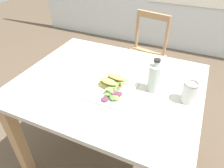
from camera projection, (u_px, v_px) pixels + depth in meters
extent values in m
plane|color=brown|center=(121.00, 147.00, 1.79)|extent=(9.24, 9.24, 0.00)
cube|color=#BCB7AD|center=(109.00, 83.00, 1.32)|extent=(1.15, 0.95, 0.03)
cube|color=tan|center=(18.00, 141.00, 1.41)|extent=(0.07, 0.07, 0.71)
cube|color=tan|center=(80.00, 79.00, 2.00)|extent=(0.07, 0.07, 0.71)
cube|color=tan|center=(186.00, 108.00, 1.67)|extent=(0.07, 0.07, 0.71)
cylinder|color=tan|center=(118.00, 78.00, 2.27)|extent=(0.03, 0.03, 0.43)
cylinder|color=tan|center=(146.00, 89.00, 2.11)|extent=(0.03, 0.03, 0.43)
cylinder|color=tan|center=(134.00, 65.00, 2.49)|extent=(0.03, 0.03, 0.43)
cylinder|color=tan|center=(160.00, 74.00, 2.33)|extent=(0.03, 0.03, 0.43)
cube|color=tan|center=(141.00, 58.00, 2.16)|extent=(0.47, 0.47, 0.02)
cylinder|color=tan|center=(137.00, 29.00, 2.23)|extent=(0.03, 0.03, 0.42)
cylinder|color=tan|center=(167.00, 37.00, 2.07)|extent=(0.03, 0.03, 0.42)
cube|color=tan|center=(153.00, 16.00, 2.04)|extent=(0.36, 0.10, 0.06)
cube|color=beige|center=(109.00, 90.00, 1.23)|extent=(0.28, 0.28, 0.01)
cube|color=tan|center=(108.00, 86.00, 1.24)|extent=(0.12, 0.07, 0.02)
cube|color=#6B9E47|center=(109.00, 83.00, 1.23)|extent=(0.12, 0.08, 0.01)
ellipsoid|color=tan|center=(108.00, 82.00, 1.22)|extent=(0.12, 0.07, 0.02)
cube|color=tan|center=(116.00, 81.00, 1.28)|extent=(0.12, 0.07, 0.02)
cube|color=#6B9E47|center=(116.00, 79.00, 1.27)|extent=(0.12, 0.08, 0.01)
ellipsoid|color=tan|center=(116.00, 77.00, 1.26)|extent=(0.12, 0.07, 0.02)
ellipsoid|color=#6B9E47|center=(110.00, 93.00, 1.19)|extent=(0.05, 0.05, 0.02)
ellipsoid|color=#602D47|center=(113.00, 92.00, 1.17)|extent=(0.06, 0.06, 0.02)
ellipsoid|color=#6B9E47|center=(110.00, 94.00, 1.16)|extent=(0.06, 0.06, 0.01)
ellipsoid|color=#6B9E47|center=(110.00, 90.00, 1.17)|extent=(0.06, 0.06, 0.02)
ellipsoid|color=#518438|center=(114.00, 91.00, 1.19)|extent=(0.05, 0.05, 0.02)
ellipsoid|color=#84A84C|center=(109.00, 89.00, 1.17)|extent=(0.05, 0.05, 0.01)
ellipsoid|color=#602D47|center=(118.00, 94.00, 1.18)|extent=(0.07, 0.07, 0.01)
ellipsoid|color=#4C2338|center=(116.00, 87.00, 1.23)|extent=(0.05, 0.05, 0.02)
ellipsoid|color=#4C2338|center=(109.00, 89.00, 1.19)|extent=(0.05, 0.05, 0.01)
ellipsoid|color=#3D7033|center=(117.00, 89.00, 1.22)|extent=(0.04, 0.07, 0.01)
ellipsoid|color=#3D7033|center=(109.00, 90.00, 1.18)|extent=(0.04, 0.05, 0.02)
ellipsoid|color=#602D47|center=(117.00, 88.00, 1.22)|extent=(0.03, 0.05, 0.01)
ellipsoid|color=#602D47|center=(105.00, 99.00, 1.14)|extent=(0.06, 0.06, 0.01)
ellipsoid|color=#518438|center=(113.00, 97.00, 1.15)|extent=(0.06, 0.07, 0.01)
ellipsoid|color=#84A84C|center=(116.00, 98.00, 1.15)|extent=(0.04, 0.04, 0.02)
cube|color=white|center=(73.00, 78.00, 1.34)|extent=(0.11, 0.24, 0.00)
cube|color=silver|center=(71.00, 79.00, 1.32)|extent=(0.03, 0.14, 0.00)
cube|color=silver|center=(80.00, 72.00, 1.39)|extent=(0.03, 0.05, 0.00)
cube|color=#38383D|center=(81.00, 72.00, 1.39)|extent=(0.01, 0.03, 0.00)
cube|color=#38383D|center=(80.00, 72.00, 1.39)|extent=(0.01, 0.03, 0.00)
cube|color=#38383D|center=(79.00, 71.00, 1.39)|extent=(0.01, 0.03, 0.00)
cylinder|color=black|center=(154.00, 82.00, 1.21)|extent=(0.07, 0.07, 0.12)
cylinder|color=#B2BCB7|center=(155.00, 78.00, 1.19)|extent=(0.08, 0.08, 0.17)
cylinder|color=#B2BCB7|center=(157.00, 64.00, 1.14)|extent=(0.03, 0.03, 0.03)
cylinder|color=black|center=(157.00, 60.00, 1.12)|extent=(0.04, 0.04, 0.01)
cylinder|color=gold|center=(189.00, 94.00, 1.13)|extent=(0.07, 0.07, 0.09)
cylinder|color=silver|center=(189.00, 93.00, 1.12)|extent=(0.08, 0.08, 0.12)
torus|color=#B7B29E|center=(192.00, 83.00, 1.09)|extent=(0.08, 0.08, 0.01)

